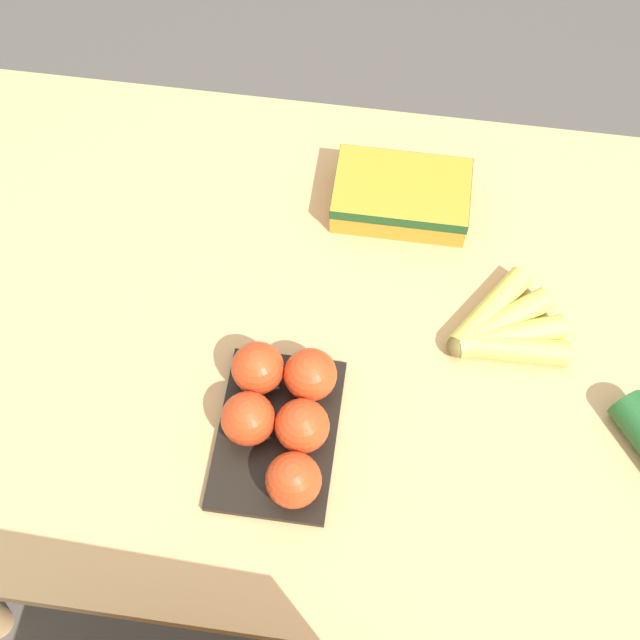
% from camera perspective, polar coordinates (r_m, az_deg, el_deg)
% --- Properties ---
extents(ground_plane, '(12.00, 12.00, 0.00)m').
position_cam_1_polar(ground_plane, '(1.87, 0.00, -11.15)').
color(ground_plane, '#4C4742').
extents(dining_table, '(1.28, 0.79, 0.73)m').
position_cam_1_polar(dining_table, '(1.29, 0.00, -2.87)').
color(dining_table, tan).
rests_on(dining_table, ground_plane).
extents(banana_bunch, '(0.16, 0.15, 0.03)m').
position_cam_1_polar(banana_bunch, '(1.20, 11.57, -0.66)').
color(banana_bunch, brown).
rests_on(banana_bunch, dining_table).
extents(tomato_pack, '(0.15, 0.22, 0.08)m').
position_cam_1_polar(tomato_pack, '(1.10, -2.43, -6.18)').
color(tomato_pack, black).
rests_on(tomato_pack, dining_table).
extents(carrot_bag, '(0.19, 0.12, 0.05)m').
position_cam_1_polar(carrot_bag, '(1.28, 5.24, 8.05)').
color(carrot_bag, orange).
rests_on(carrot_bag, dining_table).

